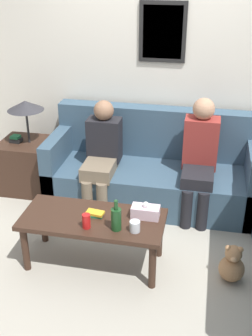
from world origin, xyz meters
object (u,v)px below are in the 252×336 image
(wine_bottle, at_px, (116,219))
(drinking_glass, at_px, (135,226))
(couch_main, at_px, (153,171))
(coffee_table, at_px, (93,224))
(person_right, at_px, (200,155))
(teddy_bear, at_px, (232,265))
(person_left, at_px, (102,152))

(wine_bottle, bearing_deg, drinking_glass, 1.82)
(couch_main, distance_m, drinking_glass, 1.32)
(couch_main, distance_m, wine_bottle, 1.33)
(coffee_table, xyz_separation_m, person_right, (0.81, 1.02, 0.24))
(drinking_glass, bearing_deg, teddy_bear, 9.56)
(person_left, bearing_deg, teddy_bear, -36.15)
(wine_bottle, bearing_deg, person_right, 63.10)
(drinking_glass, bearing_deg, coffee_table, 162.60)
(coffee_table, distance_m, wine_bottle, 0.31)
(person_left, xyz_separation_m, teddy_bear, (1.34, -0.98, -0.45))
(teddy_bear, bearing_deg, drinking_glass, -170.44)
(coffee_table, distance_m, teddy_bear, 1.18)
(wine_bottle, height_order, teddy_bear, wine_bottle)
(coffee_table, relative_size, person_left, 1.08)
(coffee_table, xyz_separation_m, teddy_bear, (1.16, 0.01, -0.25))
(person_left, distance_m, teddy_bear, 1.71)
(coffee_table, relative_size, person_right, 1.01)
(wine_bottle, bearing_deg, teddy_bear, 8.35)
(coffee_table, distance_m, person_right, 1.33)
(drinking_glass, distance_m, teddy_bear, 0.87)
(drinking_glass, bearing_deg, person_right, 69.20)
(couch_main, xyz_separation_m, teddy_bear, (0.83, -1.17, -0.18))
(couch_main, bearing_deg, person_right, -18.41)
(teddy_bear, bearing_deg, coffee_table, -179.31)
(couch_main, relative_size, person_left, 1.98)
(drinking_glass, height_order, person_left, person_left)
(couch_main, relative_size, teddy_bear, 6.55)
(coffee_table, bearing_deg, couch_main, 74.42)
(couch_main, height_order, coffee_table, couch_main)
(teddy_bear, bearing_deg, person_left, 143.85)
(couch_main, bearing_deg, coffee_table, -105.58)
(person_left, relative_size, teddy_bear, 3.31)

